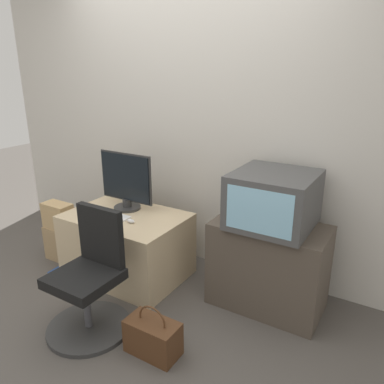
{
  "coord_description": "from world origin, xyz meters",
  "views": [
    {
      "loc": [
        1.69,
        -1.42,
        1.71
      ],
      "look_at": [
        0.28,
        0.9,
        0.79
      ],
      "focal_mm": 35.0,
      "sensor_mm": 36.0,
      "label": 1
    }
  ],
  "objects_px": {
    "cardboard_box_lower": "(61,243)",
    "mouse": "(131,221)",
    "keyboard": "(112,216)",
    "handbag": "(153,337)",
    "book": "(61,273)",
    "main_monitor": "(126,182)",
    "crt_tv": "(273,199)",
    "office_chair": "(90,285)"
  },
  "relations": [
    {
      "from": "keyboard",
      "to": "cardboard_box_lower",
      "type": "height_order",
      "value": "keyboard"
    },
    {
      "from": "handbag",
      "to": "keyboard",
      "type": "bearing_deg",
      "value": 145.6
    },
    {
      "from": "office_chair",
      "to": "keyboard",
      "type": "bearing_deg",
      "value": 119.13
    },
    {
      "from": "office_chair",
      "to": "handbag",
      "type": "height_order",
      "value": "office_chair"
    },
    {
      "from": "mouse",
      "to": "cardboard_box_lower",
      "type": "xyz_separation_m",
      "value": [
        -0.84,
        -0.02,
        -0.4
      ]
    },
    {
      "from": "crt_tv",
      "to": "handbag",
      "type": "xyz_separation_m",
      "value": [
        -0.42,
        -0.86,
        -0.72
      ]
    },
    {
      "from": "office_chair",
      "to": "book",
      "type": "relative_size",
      "value": 4.76
    },
    {
      "from": "mouse",
      "to": "cardboard_box_lower",
      "type": "distance_m",
      "value": 0.93
    },
    {
      "from": "mouse",
      "to": "office_chair",
      "type": "bearing_deg",
      "value": -79.5
    },
    {
      "from": "crt_tv",
      "to": "cardboard_box_lower",
      "type": "relative_size",
      "value": 1.76
    },
    {
      "from": "cardboard_box_lower",
      "to": "mouse",
      "type": "bearing_deg",
      "value": 1.41
    },
    {
      "from": "crt_tv",
      "to": "book",
      "type": "distance_m",
      "value": 1.93
    },
    {
      "from": "book",
      "to": "keyboard",
      "type": "bearing_deg",
      "value": 29.19
    },
    {
      "from": "main_monitor",
      "to": "handbag",
      "type": "relative_size",
      "value": 1.55
    },
    {
      "from": "mouse",
      "to": "handbag",
      "type": "height_order",
      "value": "mouse"
    },
    {
      "from": "keyboard",
      "to": "handbag",
      "type": "bearing_deg",
      "value": -34.4
    },
    {
      "from": "keyboard",
      "to": "handbag",
      "type": "height_order",
      "value": "keyboard"
    },
    {
      "from": "office_chair",
      "to": "cardboard_box_lower",
      "type": "height_order",
      "value": "office_chair"
    },
    {
      "from": "crt_tv",
      "to": "cardboard_box_lower",
      "type": "height_order",
      "value": "crt_tv"
    },
    {
      "from": "cardboard_box_lower",
      "to": "book",
      "type": "xyz_separation_m",
      "value": [
        0.2,
        -0.2,
        -0.15
      ]
    },
    {
      "from": "book",
      "to": "crt_tv",
      "type": "bearing_deg",
      "value": 17.65
    },
    {
      "from": "keyboard",
      "to": "book",
      "type": "bearing_deg",
      "value": -150.81
    },
    {
      "from": "crt_tv",
      "to": "office_chair",
      "type": "xyz_separation_m",
      "value": [
        -0.92,
        -0.87,
        -0.51
      ]
    },
    {
      "from": "main_monitor",
      "to": "book",
      "type": "xyz_separation_m",
      "value": [
        -0.41,
        -0.44,
        -0.77
      ]
    },
    {
      "from": "handbag",
      "to": "book",
      "type": "height_order",
      "value": "handbag"
    },
    {
      "from": "main_monitor",
      "to": "handbag",
      "type": "distance_m",
      "value": 1.32
    },
    {
      "from": "mouse",
      "to": "cardboard_box_lower",
      "type": "height_order",
      "value": "mouse"
    },
    {
      "from": "cardboard_box_lower",
      "to": "book",
      "type": "distance_m",
      "value": 0.31
    },
    {
      "from": "keyboard",
      "to": "office_chair",
      "type": "distance_m",
      "value": 0.7
    },
    {
      "from": "main_monitor",
      "to": "crt_tv",
      "type": "xyz_separation_m",
      "value": [
        1.26,
        0.09,
        0.05
      ]
    },
    {
      "from": "mouse",
      "to": "book",
      "type": "distance_m",
      "value": 0.87
    },
    {
      "from": "main_monitor",
      "to": "cardboard_box_lower",
      "type": "xyz_separation_m",
      "value": [
        -0.61,
        -0.25,
        -0.63
      ]
    },
    {
      "from": "main_monitor",
      "to": "keyboard",
      "type": "relative_size",
      "value": 1.67
    },
    {
      "from": "main_monitor",
      "to": "keyboard",
      "type": "height_order",
      "value": "main_monitor"
    },
    {
      "from": "keyboard",
      "to": "mouse",
      "type": "xyz_separation_m",
      "value": [
        0.22,
        -0.02,
        0.01
      ]
    },
    {
      "from": "office_chair",
      "to": "book",
      "type": "distance_m",
      "value": 0.88
    },
    {
      "from": "keyboard",
      "to": "book",
      "type": "xyz_separation_m",
      "value": [
        -0.42,
        -0.24,
        -0.54
      ]
    },
    {
      "from": "keyboard",
      "to": "cardboard_box_lower",
      "type": "bearing_deg",
      "value": -176.25
    },
    {
      "from": "cardboard_box_lower",
      "to": "keyboard",
      "type": "bearing_deg",
      "value": 3.75
    },
    {
      "from": "book",
      "to": "mouse",
      "type": "bearing_deg",
      "value": 18.64
    },
    {
      "from": "keyboard",
      "to": "handbag",
      "type": "distance_m",
      "value": 1.09
    },
    {
      "from": "crt_tv",
      "to": "office_chair",
      "type": "relative_size",
      "value": 0.66
    }
  ]
}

